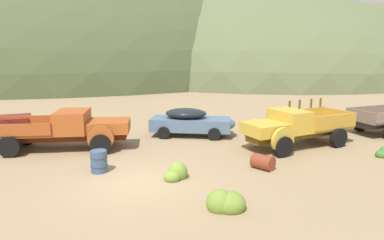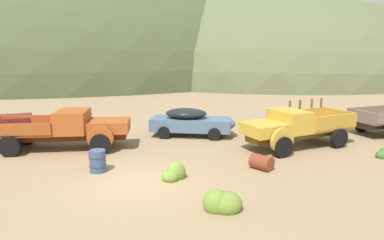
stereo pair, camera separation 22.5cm
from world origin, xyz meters
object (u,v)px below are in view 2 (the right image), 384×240
Objects in this scene: truck_oxide_orange at (71,129)px; truck_faded_yellow at (292,128)px; car_chalk_blue at (193,122)px; oil_drum_tipped at (261,162)px; oil_drum_spare at (98,161)px.

truck_oxide_orange is 10.74m from truck_faded_yellow.
car_chalk_blue is 4.71× the size of oil_drum_tipped.
oil_drum_spare reaches higher than oil_drum_tipped.
oil_drum_tipped is 6.53m from oil_drum_spare.
oil_drum_spare is at bearing -4.45° from truck_faded_yellow.
oil_drum_tipped is at bearing -56.48° from car_chalk_blue.
truck_oxide_orange is 9.20m from oil_drum_tipped.
oil_drum_tipped is 1.19× the size of oil_drum_spare.
oil_drum_tipped is at bearing -5.29° from oil_drum_spare.
truck_oxide_orange is 6.46m from car_chalk_blue.
truck_faded_yellow is 3.85m from oil_drum_tipped.
car_chalk_blue is 5.61× the size of oil_drum_spare.
oil_drum_tipped is at bearing 30.53° from truck_faded_yellow.
oil_drum_spare is (1.68, -3.55, -0.56)m from truck_oxide_orange.
truck_oxide_orange is at bearing -25.47° from truck_faded_yellow.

